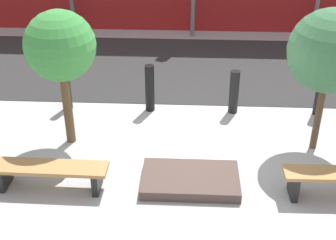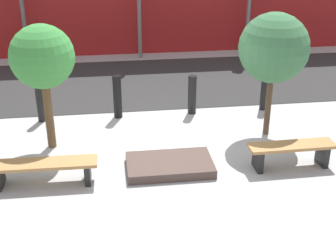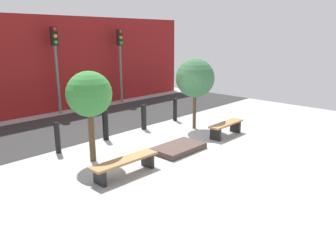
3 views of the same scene
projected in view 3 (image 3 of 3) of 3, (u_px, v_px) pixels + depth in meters
ground_plane at (160, 145)px, 10.53m from camera, size 18.00×18.00×0.00m
road_strip at (90, 123)px, 13.16m from camera, size 18.00×4.03×0.01m
building_facade at (48, 65)px, 14.63m from camera, size 16.20×0.50×4.26m
bench_left at (125, 163)px, 8.20m from camera, size 1.89×0.45×0.43m
bench_right at (226, 127)px, 11.37m from camera, size 1.63×0.42×0.47m
planter_bed at (179, 148)px, 9.98m from camera, size 1.60×0.95×0.17m
tree_behind_left_bench at (89, 95)px, 8.74m from camera, size 1.23×1.23×2.52m
tree_behind_right_bench at (195, 78)px, 11.91m from camera, size 1.42×1.42×2.61m
bollard_far_left at (57, 138)px, 9.70m from camera, size 0.16×0.16×0.95m
bollard_left at (105, 125)px, 10.92m from camera, size 0.19×0.19×1.01m
bollard_center at (144, 117)px, 12.15m from camera, size 0.19×0.19×0.93m
bollard_right at (175, 110)px, 13.38m from camera, size 0.16×0.16×0.92m
traffic_light_mid_west at (56, 55)px, 14.02m from camera, size 0.28×0.27×3.76m
traffic_light_mid_east at (120, 53)px, 16.51m from camera, size 0.28×0.27×3.67m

